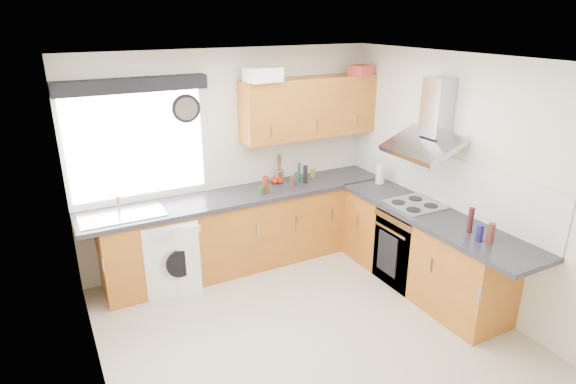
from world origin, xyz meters
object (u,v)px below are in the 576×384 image
washing_machine (173,253)px  extractor_hood (430,126)px  oven (410,246)px  upper_cabinets (309,107)px

washing_machine → extractor_hood: bearing=-8.4°
oven → washing_machine: 2.61m
upper_cabinets → washing_machine: (-1.82, -0.23, -1.39)m
upper_cabinets → washing_machine: bearing=-173.0°
oven → upper_cabinets: 1.99m
oven → upper_cabinets: size_ratio=0.50×
upper_cabinets → washing_machine: 2.30m
extractor_hood → upper_cabinets: upper_cabinets is taller
extractor_hood → washing_machine: extractor_hood is taller
extractor_hood → upper_cabinets: size_ratio=0.46×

